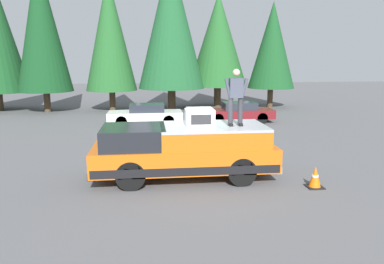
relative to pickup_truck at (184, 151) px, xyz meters
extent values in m
plane|color=#565659|center=(0.40, -0.15, -0.87)|extent=(90.00, 90.00, 0.00)
cube|color=orange|center=(0.00, 0.01, -0.17)|extent=(2.00, 5.50, 0.70)
cube|color=black|center=(0.00, 0.01, -0.37)|extent=(2.01, 5.39, 0.24)
cube|color=black|center=(0.00, 1.52, 0.48)|extent=(1.84, 1.87, 0.60)
cube|color=orange|center=(0.00, -0.87, 0.44)|extent=(1.92, 3.19, 0.52)
cube|color=#A8AAAF|center=(0.00, -0.87, 0.74)|extent=(1.94, 3.19, 0.08)
cube|color=#232326|center=(0.00, 2.70, -0.44)|extent=(1.96, 0.16, 0.20)
cube|color=#B2B5BA|center=(0.00, -2.68, -0.44)|extent=(1.96, 0.16, 0.20)
cylinder|color=black|center=(-0.85, 1.60, -0.45)|extent=(0.30, 0.84, 0.84)
cylinder|color=black|center=(0.85, 1.60, -0.45)|extent=(0.30, 0.84, 0.84)
cylinder|color=black|center=(-0.85, -1.59, -0.45)|extent=(0.30, 0.84, 0.84)
cylinder|color=black|center=(0.85, -1.59, -0.45)|extent=(0.30, 0.84, 0.84)
cube|color=silver|center=(-0.19, -0.44, 1.04)|extent=(0.64, 0.84, 0.52)
cube|color=#2D2D30|center=(-0.51, -0.44, 1.04)|extent=(0.01, 0.59, 0.29)
cube|color=#99999E|center=(-0.19, -0.44, 1.32)|extent=(0.58, 0.76, 0.04)
cylinder|color=#333338|center=(-0.15, -1.68, 1.20)|extent=(0.15, 0.15, 0.84)
cube|color=black|center=(-0.19, -1.68, 0.82)|extent=(0.26, 0.11, 0.08)
cylinder|color=#333338|center=(-0.15, -1.38, 1.20)|extent=(0.15, 0.15, 0.84)
cube|color=black|center=(-0.19, -1.38, 0.82)|extent=(0.26, 0.11, 0.08)
cube|color=#474C5B|center=(-0.15, -1.53, 1.91)|extent=(0.24, 0.40, 0.58)
sphere|color=beige|center=(-0.15, -1.53, 2.36)|extent=(0.22, 0.22, 0.22)
cylinder|color=#474C5B|center=(-0.18, -1.78, 1.91)|extent=(0.09, 0.23, 0.58)
cylinder|color=#474C5B|center=(-0.18, -1.29, 1.91)|extent=(0.09, 0.23, 0.58)
cube|color=maroon|center=(9.95, -4.07, -0.38)|extent=(1.64, 4.10, 0.50)
cube|color=#282D38|center=(9.95, -4.17, 0.08)|extent=(1.31, 1.89, 0.42)
cylinder|color=black|center=(9.23, -2.80, -0.56)|extent=(0.20, 0.62, 0.62)
cylinder|color=black|center=(10.67, -2.80, -0.56)|extent=(0.20, 0.62, 0.62)
cylinder|color=black|center=(9.23, -5.34, -0.56)|extent=(0.20, 0.62, 0.62)
cylinder|color=black|center=(10.67, -5.34, -0.56)|extent=(0.20, 0.62, 0.62)
cube|color=white|center=(9.66, 1.28, -0.38)|extent=(1.64, 4.10, 0.50)
cube|color=#282D38|center=(9.66, 1.18, 0.08)|extent=(1.31, 1.89, 0.42)
cylinder|color=black|center=(8.94, 2.55, -0.56)|extent=(0.20, 0.62, 0.62)
cylinder|color=black|center=(10.38, 2.55, -0.56)|extent=(0.20, 0.62, 0.62)
cylinder|color=black|center=(8.94, 0.01, -0.56)|extent=(0.20, 0.62, 0.62)
cylinder|color=black|center=(10.38, 0.01, -0.56)|extent=(0.20, 0.62, 0.62)
cube|color=black|center=(-1.27, -3.64, -0.86)|extent=(0.47, 0.47, 0.03)
cone|color=orange|center=(-1.27, -3.64, -0.56)|extent=(0.36, 0.36, 0.62)
cylinder|color=white|center=(-1.27, -3.64, -0.53)|extent=(0.19, 0.19, 0.06)
cylinder|color=#4C3826|center=(16.18, -8.10, -0.14)|extent=(0.41, 0.41, 1.46)
cone|color=#194C23|center=(16.18, -8.10, 3.73)|extent=(3.46, 3.46, 6.28)
cylinder|color=#4C3826|center=(17.16, -4.21, -0.09)|extent=(0.53, 0.53, 1.58)
cone|color=#235B28|center=(17.16, -4.21, 4.14)|extent=(4.42, 4.42, 6.88)
cylinder|color=#4C3826|center=(15.69, -0.58, -0.10)|extent=(0.56, 0.56, 1.55)
cone|color=#1E562D|center=(15.69, -0.58, 5.27)|extent=(4.68, 4.68, 9.19)
cylinder|color=#4C3826|center=(15.81, 3.65, -0.16)|extent=(0.43, 0.43, 1.43)
cone|color=#235B28|center=(15.81, 3.65, 4.50)|extent=(3.55, 3.55, 7.89)
cylinder|color=#4C3826|center=(15.52, 8.06, -0.16)|extent=(0.44, 0.44, 1.43)
cone|color=#14421E|center=(15.52, 8.06, 4.96)|extent=(3.65, 3.65, 8.81)
camera|label=1|loc=(-10.86, 1.03, 2.76)|focal=34.41mm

